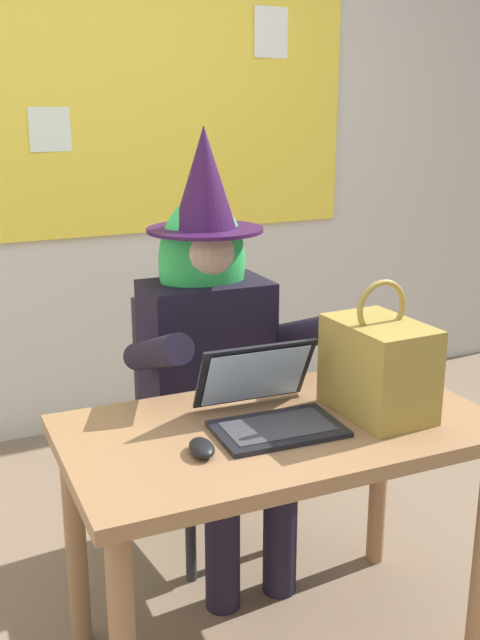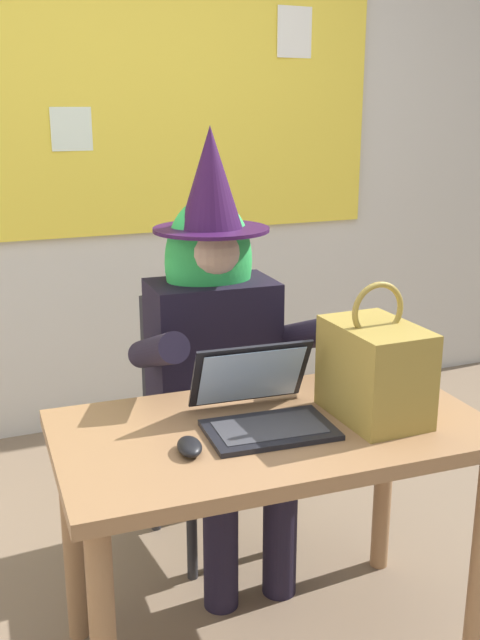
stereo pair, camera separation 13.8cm
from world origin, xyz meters
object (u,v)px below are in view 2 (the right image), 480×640
at_px(laptop, 262,407).
at_px(handbag, 375,370).
at_px(person_costumed, 218,336).
at_px(computer_mouse, 190,447).
at_px(desk_main, 272,462).
at_px(chair_at_desk, 205,405).

bearing_deg(laptop, handbag, -9.11).
xyz_separation_m(person_costumed, computer_mouse, (-0.32, -0.63, -0.07)).
bearing_deg(desk_main, chair_at_desk, 85.38).
distance_m(computer_mouse, handbag, 0.55).
distance_m(desk_main, computer_mouse, 0.30).
height_order(desk_main, handbag, handbag).
xyz_separation_m(laptop, handbag, (0.30, -0.07, 0.09)).
height_order(desk_main, laptop, laptop).
height_order(chair_at_desk, computer_mouse, chair_at_desk).
relative_size(person_costumed, computer_mouse, 14.18).
height_order(person_costumed, handbag, person_costumed).
distance_m(person_costumed, computer_mouse, 0.71).
xyz_separation_m(desk_main, computer_mouse, (-0.26, -0.07, 0.13)).
xyz_separation_m(laptop, computer_mouse, (-0.24, -0.09, -0.03)).
bearing_deg(chair_at_desk, desk_main, -9.28).
height_order(desk_main, chair_at_desk, chair_at_desk).
bearing_deg(handbag, chair_at_desk, 106.91).
bearing_deg(laptop, computer_mouse, -154.36).
height_order(laptop, handbag, handbag).
xyz_separation_m(desk_main, chair_at_desk, (0.05, 0.68, -0.10)).
bearing_deg(computer_mouse, desk_main, 25.04).
xyz_separation_m(chair_at_desk, person_costumed, (0.00, -0.12, 0.29)).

